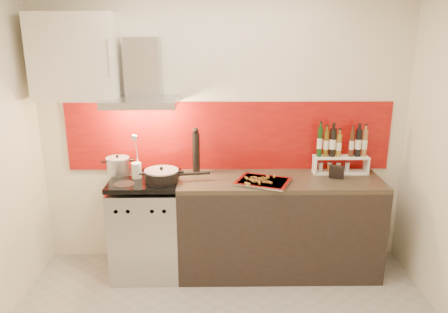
{
  "coord_description": "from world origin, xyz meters",
  "views": [
    {
      "loc": [
        -0.04,
        -2.55,
        2.17
      ],
      "look_at": [
        0.0,
        0.95,
        1.15
      ],
      "focal_mm": 35.0,
      "sensor_mm": 36.0,
      "label": 1
    }
  ],
  "objects_px": {
    "saute_pan": "(162,176)",
    "counter": "(278,225)",
    "range_stove": "(147,227)",
    "stock_pot": "(118,166)",
    "pepper_mill": "(196,152)",
    "baking_tray": "(263,181)"
  },
  "relations": [
    {
      "from": "baking_tray",
      "to": "saute_pan",
      "type": "bearing_deg",
      "value": 177.96
    },
    {
      "from": "stock_pot",
      "to": "pepper_mill",
      "type": "xyz_separation_m",
      "value": [
        0.71,
        0.04,
        0.12
      ]
    },
    {
      "from": "counter",
      "to": "stock_pot",
      "type": "relative_size",
      "value": 8.59
    },
    {
      "from": "pepper_mill",
      "to": "baking_tray",
      "type": "relative_size",
      "value": 0.8
    },
    {
      "from": "stock_pot",
      "to": "pepper_mill",
      "type": "height_order",
      "value": "pepper_mill"
    },
    {
      "from": "saute_pan",
      "to": "baking_tray",
      "type": "distance_m",
      "value": 0.87
    },
    {
      "from": "pepper_mill",
      "to": "range_stove",
      "type": "bearing_deg",
      "value": -160.38
    },
    {
      "from": "saute_pan",
      "to": "stock_pot",
      "type": "bearing_deg",
      "value": 154.34
    },
    {
      "from": "stock_pot",
      "to": "pepper_mill",
      "type": "distance_m",
      "value": 0.72
    },
    {
      "from": "saute_pan",
      "to": "pepper_mill",
      "type": "height_order",
      "value": "pepper_mill"
    },
    {
      "from": "counter",
      "to": "stock_pot",
      "type": "xyz_separation_m",
      "value": [
        -1.46,
        0.12,
        0.54
      ]
    },
    {
      "from": "stock_pot",
      "to": "pepper_mill",
      "type": "relative_size",
      "value": 0.49
    },
    {
      "from": "saute_pan",
      "to": "pepper_mill",
      "type": "relative_size",
      "value": 1.32
    },
    {
      "from": "saute_pan",
      "to": "counter",
      "type": "bearing_deg",
      "value": 4.69
    },
    {
      "from": "pepper_mill",
      "to": "counter",
      "type": "bearing_deg",
      "value": -11.71
    },
    {
      "from": "range_stove",
      "to": "baking_tray",
      "type": "distance_m",
      "value": 1.14
    },
    {
      "from": "baking_tray",
      "to": "pepper_mill",
      "type": "bearing_deg",
      "value": 155.18
    },
    {
      "from": "range_stove",
      "to": "counter",
      "type": "relative_size",
      "value": 0.51
    },
    {
      "from": "counter",
      "to": "pepper_mill",
      "type": "relative_size",
      "value": 4.19
    },
    {
      "from": "counter",
      "to": "pepper_mill",
      "type": "xyz_separation_m",
      "value": [
        -0.75,
        0.16,
        0.66
      ]
    },
    {
      "from": "pepper_mill",
      "to": "baking_tray",
      "type": "bearing_deg",
      "value": -24.82
    },
    {
      "from": "counter",
      "to": "saute_pan",
      "type": "height_order",
      "value": "saute_pan"
    }
  ]
}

